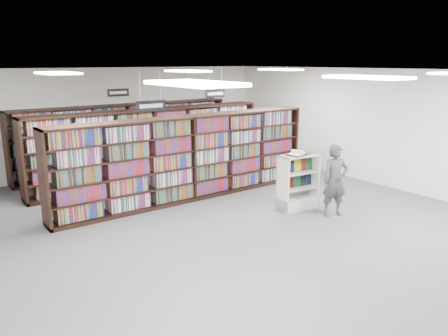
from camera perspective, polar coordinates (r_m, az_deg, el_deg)
floor at (r=9.57m, az=1.95°, el=-6.96°), size 12.00×12.00×0.00m
ceiling at (r=8.95m, az=2.12°, el=12.57°), size 10.00×12.00×0.10m
wall_back at (r=14.27m, az=-13.17°, el=6.24°), size 10.00×0.10×3.20m
wall_right at (r=12.80m, az=19.95°, el=4.94°), size 0.10×12.00×3.20m
bookshelf_row_near at (r=10.85m, az=-4.55°, el=1.29°), size 7.00×0.60×2.10m
bookshelf_row_mid at (r=12.56m, az=-9.39°, el=2.88°), size 7.00×0.60×2.10m
bookshelf_row_far at (r=14.07m, az=-12.56°, el=3.90°), size 7.00×0.60×2.10m
aisle_sign_left at (r=9.03m, az=-9.52°, el=8.14°), size 0.65×0.02×0.80m
aisle_sign_right at (r=12.28m, az=-1.16°, el=9.79°), size 0.65×0.02×0.80m
aisle_sign_center at (r=13.06m, az=-13.65°, el=9.65°), size 0.65×0.02×0.80m
troffer_front_left at (r=4.77m, az=-3.89°, el=10.96°), size 0.60×1.20×0.04m
troffer_front_center at (r=6.86m, az=18.18°, el=11.19°), size 0.60×1.20×0.04m
troffer_back_left at (r=9.37m, az=-20.91°, el=11.50°), size 0.60×1.20×0.04m
troffer_back_center at (r=10.59m, az=-4.78°, el=12.51°), size 0.60×1.20×0.04m
troffer_back_right at (r=12.43m, az=7.37°, el=12.63°), size 0.60×1.20×0.04m
endcap_display at (r=10.42m, az=9.48°, el=-2.78°), size 0.97×0.58×1.29m
open_book at (r=10.19m, az=9.70°, el=1.90°), size 0.67×0.46×0.13m
shopper at (r=10.00m, az=14.30°, el=-1.61°), size 0.69×0.58×1.62m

